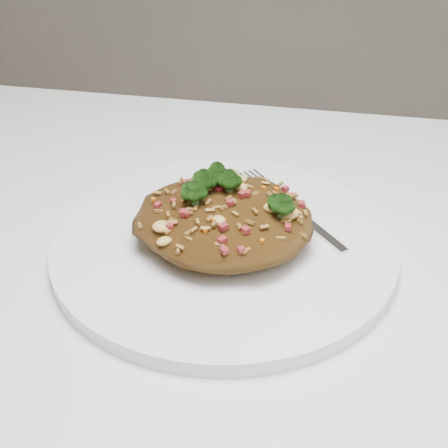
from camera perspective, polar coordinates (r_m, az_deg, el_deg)
The scene contains 4 objects.
dining_table at distance 0.59m, azimuth -9.53°, elevation -12.48°, with size 1.20×0.80×0.75m.
plate at distance 0.55m, azimuth 0.00°, elevation -1.90°, with size 0.30×0.30×0.01m, color white.
fried_rice at distance 0.53m, azimuth 0.00°, elevation 1.14°, with size 0.16×0.14×0.06m.
fork at distance 0.58m, azimuth 6.55°, elevation 1.13°, with size 0.12×0.13×0.00m.
Camera 1 is at (0.17, -0.37, 1.08)m, focal length 50.00 mm.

